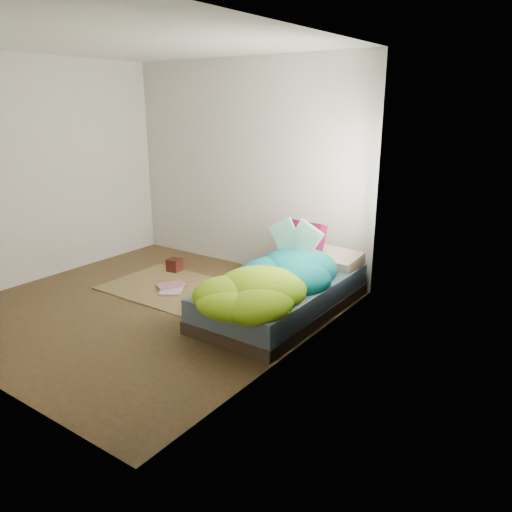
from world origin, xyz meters
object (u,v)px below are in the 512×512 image
at_px(bed, 283,296).
at_px(floor_book_a, 161,290).
at_px(open_book, 295,228).
at_px(floor_book_b, 168,283).
at_px(wooden_box, 174,265).
at_px(pillow_magenta, 303,242).

bearing_deg(bed, floor_book_a, -167.41).
bearing_deg(open_book, floor_book_b, -172.88).
distance_m(floor_book_a, floor_book_b, 0.23).
distance_m(open_book, floor_book_a, 1.72).
bearing_deg(floor_book_b, wooden_box, 148.48).
height_order(wooden_box, floor_book_b, wooden_box).
distance_m(open_book, wooden_box, 1.91).
xyz_separation_m(wooden_box, floor_book_b, (0.27, -0.40, -0.06)).
bearing_deg(floor_book_b, bed, 28.43).
bearing_deg(floor_book_a, pillow_magenta, 5.95).
bearing_deg(pillow_magenta, open_book, -69.09).
bearing_deg(floor_book_a, bed, -19.42).
relative_size(open_book, floor_book_a, 1.42).
bearing_deg(floor_book_a, wooden_box, 89.77).
relative_size(bed, pillow_magenta, 4.37).
distance_m(open_book, floor_book_b, 1.74).
distance_m(pillow_magenta, open_book, 0.47).
bearing_deg(wooden_box, open_book, 0.50).
xyz_separation_m(bed, open_book, (-0.05, 0.30, 0.66)).
xyz_separation_m(pillow_magenta, floor_book_b, (-1.38, -0.79, -0.54)).
height_order(bed, open_book, open_book).
relative_size(bed, wooden_box, 12.76).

